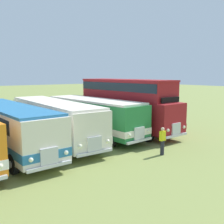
# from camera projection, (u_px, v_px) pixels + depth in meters

# --- Properties ---
(bus_fifth_in_row) EXTENTS (2.79, 11.23, 2.99)m
(bus_fifth_in_row) POSITION_uv_depth(u_px,v_px,m) (9.00, 125.00, 16.72)
(bus_fifth_in_row) COLOR silver
(bus_fifth_in_row) RESTS_ON ground
(bus_sixth_in_row) EXTENTS (3.00, 11.38, 2.99)m
(bus_sixth_in_row) POSITION_uv_depth(u_px,v_px,m) (53.00, 118.00, 19.19)
(bus_sixth_in_row) COLOR silver
(bus_sixth_in_row) RESTS_ON ground
(bus_seventh_in_row) EXTENTS (3.08, 10.17, 2.99)m
(bus_seventh_in_row) POSITION_uv_depth(u_px,v_px,m) (93.00, 115.00, 21.01)
(bus_seventh_in_row) COLOR #237538
(bus_seventh_in_row) RESTS_ON ground
(bus_eighth_in_row) EXTENTS (2.72, 10.62, 4.49)m
(bus_eighth_in_row) POSITION_uv_depth(u_px,v_px,m) (126.00, 103.00, 22.76)
(bus_eighth_in_row) COLOR maroon
(bus_eighth_in_row) RESTS_ON ground
(marshal_person) EXTENTS (0.36, 0.24, 1.73)m
(marshal_person) POSITION_uv_depth(u_px,v_px,m) (162.00, 141.00, 16.22)
(marshal_person) COLOR #23232D
(marshal_person) RESTS_ON ground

